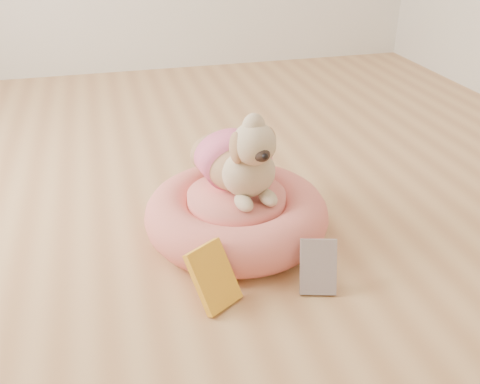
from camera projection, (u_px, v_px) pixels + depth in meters
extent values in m
plane|color=#B77E4C|center=(216.00, 228.00, 2.03)|extent=(4.50, 4.50, 0.00)
cylinder|color=#E86E5A|center=(237.00, 222.00, 1.98)|extent=(0.49, 0.49, 0.10)
torus|color=#E86E5A|center=(237.00, 214.00, 1.96)|extent=(0.67, 0.67, 0.17)
cylinder|color=#E86E5A|center=(236.00, 204.00, 1.94)|extent=(0.36, 0.36, 0.09)
cube|color=yellow|center=(213.00, 277.00, 1.62)|extent=(0.18, 0.18, 0.19)
cube|color=white|center=(318.00, 267.00, 1.68)|extent=(0.14, 0.12, 0.17)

